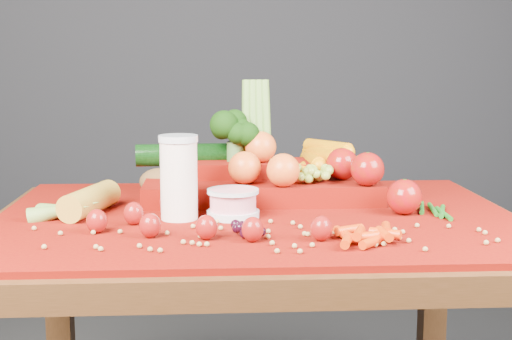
{
  "coord_description": "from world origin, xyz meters",
  "views": [
    {
      "loc": [
        -0.08,
        -1.42,
        1.08
      ],
      "look_at": [
        0.0,
        0.02,
        0.85
      ],
      "focal_mm": 50.0,
      "sensor_mm": 36.0,
      "label": 1
    }
  ],
  "objects": [
    {
      "name": "yogurt_bowl",
      "position": [
        -0.05,
        -0.03,
        0.79
      ],
      "size": [
        0.11,
        0.11,
        0.06
      ],
      "rotation": [
        0.0,
        0.0,
        -0.3
      ],
      "color": "silver",
      "rests_on": "red_cloth"
    },
    {
      "name": "produce_mound",
      "position": [
        0.04,
        0.16,
        0.82
      ],
      "size": [
        0.61,
        0.36,
        0.27
      ],
      "color": "#6C1003",
      "rests_on": "red_cloth"
    },
    {
      "name": "milk_glass",
      "position": [
        -0.16,
        -0.03,
        0.85
      ],
      "size": [
        0.08,
        0.08,
        0.17
      ],
      "rotation": [
        0.0,
        0.0,
        0.14
      ],
      "color": "white",
      "rests_on": "red_cloth"
    },
    {
      "name": "soybean_scatter",
      "position": [
        0.0,
        -0.2,
        0.77
      ],
      "size": [
        0.84,
        0.24,
        0.01
      ],
      "primitive_type": null,
      "color": "tan",
      "rests_on": "red_cloth"
    },
    {
      "name": "dark_grape_cluster",
      "position": [
        -0.03,
        -0.18,
        0.78
      ],
      "size": [
        0.06,
        0.05,
        0.03
      ],
      "primitive_type": null,
      "color": "black",
      "rests_on": "red_cloth"
    },
    {
      "name": "strawberry_scatter",
      "position": [
        -0.13,
        -0.15,
        0.79
      ],
      "size": [
        0.44,
        0.28,
        0.05
      ],
      "color": "maroon",
      "rests_on": "red_cloth"
    },
    {
      "name": "corn_ear",
      "position": [
        -0.37,
        -0.01,
        0.78
      ],
      "size": [
        0.22,
        0.26,
        0.06
      ],
      "rotation": [
        0.0,
        0.0,
        1.28
      ],
      "color": "gold",
      "rests_on": "red_cloth"
    },
    {
      "name": "baby_carrot_pile",
      "position": [
        0.18,
        -0.22,
        0.78
      ],
      "size": [
        0.18,
        0.17,
        0.03
      ],
      "primitive_type": null,
      "color": "red",
      "rests_on": "red_cloth"
    },
    {
      "name": "table",
      "position": [
        0.0,
        0.0,
        0.66
      ],
      "size": [
        1.1,
        0.8,
        0.75
      ],
      "color": "#331D0B",
      "rests_on": "ground"
    },
    {
      "name": "red_cloth",
      "position": [
        0.0,
        0.0,
        0.76
      ],
      "size": [
        1.05,
        0.75,
        0.01
      ],
      "primitive_type": "cube",
      "color": "#6C1003",
      "rests_on": "table"
    },
    {
      "name": "potato",
      "position": [
        -0.21,
        0.21,
        0.79
      ],
      "size": [
        0.09,
        0.07,
        0.06
      ],
      "primitive_type": "ellipsoid",
      "color": "#53341C",
      "rests_on": "red_cloth"
    },
    {
      "name": "green_bean_pile",
      "position": [
        0.36,
        -0.01,
        0.77
      ],
      "size": [
        0.14,
        0.12,
        0.01
      ],
      "primitive_type": null,
      "color": "#196116",
      "rests_on": "red_cloth"
    }
  ]
}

